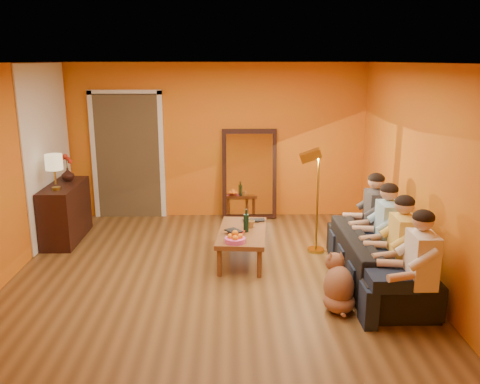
{
  "coord_description": "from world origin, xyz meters",
  "views": [
    {
      "loc": [
        0.23,
        -5.76,
        2.64
      ],
      "look_at": [
        0.35,
        0.5,
        1.0
      ],
      "focal_mm": 38.0,
      "sensor_mm": 36.0,
      "label": 1
    }
  ],
  "objects_px": {
    "coffee_table": "(242,245)",
    "wine_bottle": "(246,221)",
    "sofa": "(378,259)",
    "tumbler": "(251,224)",
    "person_far_right": "(375,219)",
    "vase": "(68,174)",
    "dog": "(339,282)",
    "mirror_frame": "(249,174)",
    "sideboard": "(66,212)",
    "table_lamp": "(55,172)",
    "person_far_left": "(421,269)",
    "laptop": "(254,221)",
    "floor_lamp": "(317,203)",
    "person_mid_left": "(403,249)",
    "person_mid_right": "(388,232)"
  },
  "relations": [
    {
      "from": "coffee_table",
      "to": "wine_bottle",
      "type": "relative_size",
      "value": 3.94
    },
    {
      "from": "sofa",
      "to": "tumbler",
      "type": "distance_m",
      "value": 1.74
    },
    {
      "from": "sofa",
      "to": "person_far_right",
      "type": "distance_m",
      "value": 0.73
    },
    {
      "from": "vase",
      "to": "tumbler",
      "type": "bearing_deg",
      "value": -20.09
    },
    {
      "from": "dog",
      "to": "mirror_frame",
      "type": "bearing_deg",
      "value": 84.36
    },
    {
      "from": "sideboard",
      "to": "coffee_table",
      "type": "height_order",
      "value": "sideboard"
    },
    {
      "from": "table_lamp",
      "to": "person_far_left",
      "type": "relative_size",
      "value": 0.42
    },
    {
      "from": "laptop",
      "to": "vase",
      "type": "xyz_separation_m",
      "value": [
        -2.8,
        0.77,
        0.52
      ]
    },
    {
      "from": "coffee_table",
      "to": "floor_lamp",
      "type": "bearing_deg",
      "value": 20.97
    },
    {
      "from": "floor_lamp",
      "to": "vase",
      "type": "height_order",
      "value": "floor_lamp"
    },
    {
      "from": "coffee_table",
      "to": "vase",
      "type": "bearing_deg",
      "value": 161.91
    },
    {
      "from": "mirror_frame",
      "to": "laptop",
      "type": "distance_m",
      "value": 1.64
    },
    {
      "from": "coffee_table",
      "to": "person_far_left",
      "type": "relative_size",
      "value": 1.0
    },
    {
      "from": "sofa",
      "to": "wine_bottle",
      "type": "relative_size",
      "value": 6.85
    },
    {
      "from": "person_mid_left",
      "to": "vase",
      "type": "bearing_deg",
      "value": 151.93
    },
    {
      "from": "person_mid_left",
      "to": "wine_bottle",
      "type": "xyz_separation_m",
      "value": [
        -1.7,
        1.16,
        -0.03
      ]
    },
    {
      "from": "wine_bottle",
      "to": "sideboard",
      "type": "bearing_deg",
      "value": 160.94
    },
    {
      "from": "wine_bottle",
      "to": "laptop",
      "type": "distance_m",
      "value": 0.44
    },
    {
      "from": "sofa",
      "to": "laptop",
      "type": "xyz_separation_m",
      "value": [
        -1.44,
        1.11,
        0.12
      ]
    },
    {
      "from": "table_lamp",
      "to": "wine_bottle",
      "type": "xyz_separation_m",
      "value": [
        2.67,
        -0.62,
        -0.53
      ]
    },
    {
      "from": "sofa",
      "to": "person_far_left",
      "type": "relative_size",
      "value": 1.74
    },
    {
      "from": "dog",
      "to": "wine_bottle",
      "type": "height_order",
      "value": "wine_bottle"
    },
    {
      "from": "mirror_frame",
      "to": "floor_lamp",
      "type": "bearing_deg",
      "value": -61.96
    },
    {
      "from": "wine_bottle",
      "to": "person_mid_right",
      "type": "bearing_deg",
      "value": -19.67
    },
    {
      "from": "coffee_table",
      "to": "person_mid_right",
      "type": "distance_m",
      "value": 1.91
    },
    {
      "from": "wine_bottle",
      "to": "floor_lamp",
      "type": "bearing_deg",
      "value": 19.22
    },
    {
      "from": "sofa",
      "to": "vase",
      "type": "relative_size",
      "value": 10.74
    },
    {
      "from": "tumbler",
      "to": "person_far_right",
      "type": "bearing_deg",
      "value": -7.93
    },
    {
      "from": "floor_lamp",
      "to": "wine_bottle",
      "type": "distance_m",
      "value": 1.07
    },
    {
      "from": "wine_bottle",
      "to": "person_far_right",
      "type": "bearing_deg",
      "value": -1.91
    },
    {
      "from": "table_lamp",
      "to": "dog",
      "type": "height_order",
      "value": "table_lamp"
    },
    {
      "from": "table_lamp",
      "to": "person_mid_right",
      "type": "bearing_deg",
      "value": -15.72
    },
    {
      "from": "floor_lamp",
      "to": "laptop",
      "type": "height_order",
      "value": "floor_lamp"
    },
    {
      "from": "floor_lamp",
      "to": "wine_bottle",
      "type": "bearing_deg",
      "value": -157.53
    },
    {
      "from": "sofa",
      "to": "coffee_table",
      "type": "bearing_deg",
      "value": 64.92
    },
    {
      "from": "sideboard",
      "to": "sofa",
      "type": "xyz_separation_m",
      "value": [
        4.24,
        -1.63,
        -0.11
      ]
    },
    {
      "from": "mirror_frame",
      "to": "sideboard",
      "type": "height_order",
      "value": "mirror_frame"
    },
    {
      "from": "table_lamp",
      "to": "laptop",
      "type": "relative_size",
      "value": 1.6
    },
    {
      "from": "person_mid_right",
      "to": "vase",
      "type": "distance_m",
      "value": 4.73
    },
    {
      "from": "mirror_frame",
      "to": "tumbler",
      "type": "distance_m",
      "value": 1.86
    },
    {
      "from": "coffee_table",
      "to": "vase",
      "type": "distance_m",
      "value": 2.95
    },
    {
      "from": "table_lamp",
      "to": "sofa",
      "type": "bearing_deg",
      "value": -17.42
    },
    {
      "from": "mirror_frame",
      "to": "sofa",
      "type": "distance_m",
      "value": 3.11
    },
    {
      "from": "dog",
      "to": "person_mid_left",
      "type": "xyz_separation_m",
      "value": [
        0.74,
        0.21,
        0.3
      ]
    },
    {
      "from": "coffee_table",
      "to": "person_mid_left",
      "type": "distance_m",
      "value": 2.16
    },
    {
      "from": "person_mid_right",
      "to": "laptop",
      "type": "height_order",
      "value": "person_mid_right"
    },
    {
      "from": "coffee_table",
      "to": "dog",
      "type": "relative_size",
      "value": 1.94
    },
    {
      "from": "coffee_table",
      "to": "person_mid_right",
      "type": "relative_size",
      "value": 1.0
    },
    {
      "from": "laptop",
      "to": "person_far_left",
      "type": "bearing_deg",
      "value": -61.07
    },
    {
      "from": "person_far_right",
      "to": "vase",
      "type": "xyz_separation_m",
      "value": [
        -4.37,
        1.23,
        0.34
      ]
    }
  ]
}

